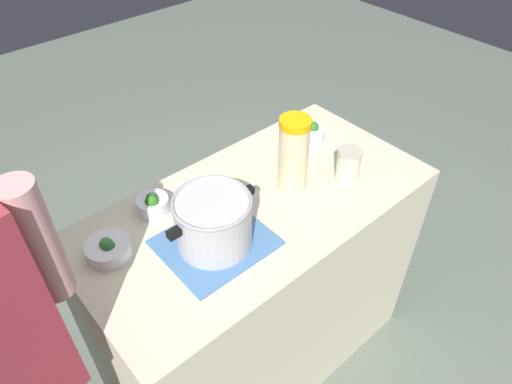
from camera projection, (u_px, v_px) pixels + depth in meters
The scene contains 9 objects.
ground_plane at pixel (256, 349), 2.19m from camera, with size 8.00×8.00×0.00m, color slate.
counter_slab at pixel (256, 288), 1.88m from camera, with size 1.24×0.63×0.94m, color beige.
dish_cloth at pixel (215, 242), 1.43m from camera, with size 0.32×0.29×0.01m, color teal.
cooking_pot at pixel (213, 221), 1.37m from camera, with size 0.30×0.24×0.17m.
lemonade_pitcher at pixel (293, 154), 1.55m from camera, with size 0.10×0.10×0.27m.
mason_jar at pixel (348, 164), 1.63m from camera, with size 0.09×0.09×0.12m.
broccoli_bowl_front at pixel (109, 249), 1.38m from camera, with size 0.14×0.14×0.07m.
broccoli_bowl_center at pixel (309, 132), 1.84m from camera, with size 0.12×0.12×0.08m.
broccoli_bowl_back at pixel (153, 204), 1.52m from camera, with size 0.11×0.11×0.08m.
Camera 1 is at (0.76, 0.87, 2.01)m, focal length 32.75 mm.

